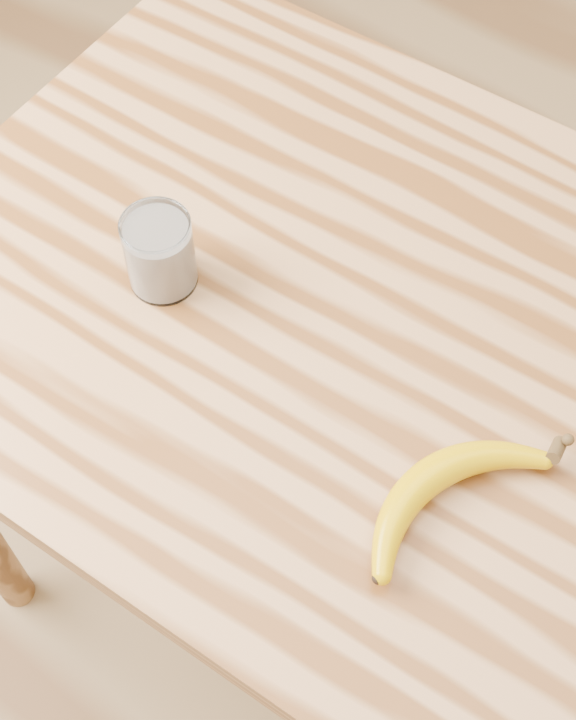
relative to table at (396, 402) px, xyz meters
The scene contains 4 objects.
room 0.58m from the table, ahead, with size 4.04×4.04×2.70m.
table is the anchor object (origin of this frame).
smoothie_glass 0.34m from the table, 164.19° to the right, with size 0.08×0.08×0.10m.
banana 0.22m from the table, 51.94° to the right, with size 0.11×0.31×0.04m, color #D6A300, non-canonical shape.
Camera 1 is at (0.22, -0.57, 1.83)m, focal length 50.00 mm.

